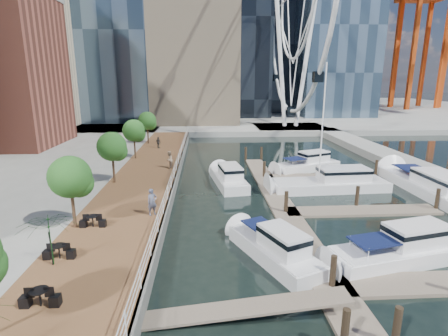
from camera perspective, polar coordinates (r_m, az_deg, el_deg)
ground at (r=19.94m, az=6.65°, el=-16.11°), size 520.00×520.00×0.00m
boardwalk at (r=33.84m, az=-13.01°, el=-2.53°), size 6.00×60.00×1.00m
seawall at (r=33.45m, az=-7.94°, el=-2.49°), size 0.25×60.00×1.00m
land_far at (r=119.36m, az=-1.71°, el=9.63°), size 200.00×114.00×1.00m
breakwater at (r=44.64m, az=28.16°, el=0.17°), size 4.00×60.00×1.00m
pier at (r=71.68m, az=10.74°, el=6.33°), size 14.00×12.00×1.00m
railing at (r=33.18m, az=-8.17°, el=-0.79°), size 0.10×60.00×1.05m
floating_docks at (r=30.66m, az=18.34°, el=-4.67°), size 16.00×34.00×2.60m
port_cranes at (r=133.41m, az=30.26°, el=16.66°), size 40.00×52.00×38.00m
street_trees at (r=32.52m, az=-17.84°, el=3.35°), size 2.60×42.60×4.60m
cafe_tables at (r=18.72m, az=-26.44°, el=-14.98°), size 2.50×13.70×0.74m
yacht_foreground at (r=22.85m, az=26.68°, el=-13.47°), size 9.43×4.43×2.15m
pedestrian_near at (r=24.43m, az=-11.65°, el=-5.46°), size 0.82×0.73×1.87m
pedestrian_mid at (r=36.94m, az=-8.93°, el=1.34°), size 0.94×1.06×1.82m
pedestrian_far at (r=48.21m, az=-10.66°, el=4.10°), size 0.93×0.88×1.54m
moored_yachts at (r=32.56m, az=18.51°, el=-4.50°), size 21.86×34.77×11.50m
cafe_seating at (r=16.61m, az=-31.34°, el=-16.26°), size 3.53×10.47×2.60m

